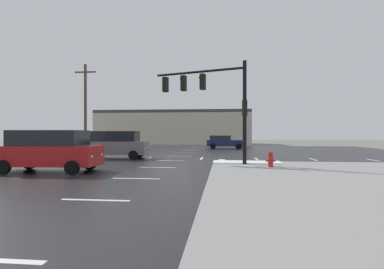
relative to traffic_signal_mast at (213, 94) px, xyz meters
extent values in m
plane|color=slate|center=(-2.99, 4.23, -4.23)|extent=(120.00, 120.00, 0.00)
cube|color=#232326|center=(-2.99, 4.23, -4.22)|extent=(44.00, 44.00, 0.02)
cube|color=white|center=(2.01, 0.23, -4.06)|extent=(4.00, 1.60, 0.06)
cube|color=silver|center=(-2.99, -9.77, -4.21)|extent=(2.00, 0.15, 0.01)
cube|color=silver|center=(-2.99, -5.77, -4.21)|extent=(2.00, 0.15, 0.01)
cube|color=silver|center=(-2.99, -1.77, -4.21)|extent=(2.00, 0.15, 0.01)
cube|color=silver|center=(-2.99, 2.23, -4.21)|extent=(2.00, 0.15, 0.01)
cube|color=silver|center=(-2.99, 6.23, -4.21)|extent=(2.00, 0.15, 0.01)
cube|color=silver|center=(-2.99, 10.23, -4.21)|extent=(2.00, 0.15, 0.01)
cube|color=silver|center=(-2.99, 14.23, -4.21)|extent=(2.00, 0.15, 0.01)
cube|color=silver|center=(-2.99, 18.23, -4.21)|extent=(2.00, 0.15, 0.01)
cube|color=silver|center=(-2.99, 22.23, -4.21)|extent=(2.00, 0.15, 0.01)
cube|color=silver|center=(-16.99, 4.23, -4.21)|extent=(0.15, 2.00, 0.01)
cube|color=silver|center=(-12.99, 4.23, -4.21)|extent=(0.15, 2.00, 0.01)
cube|color=silver|center=(-8.99, 4.23, -4.21)|extent=(0.15, 2.00, 0.01)
cube|color=silver|center=(-4.99, 4.23, -4.21)|extent=(0.15, 2.00, 0.01)
cube|color=silver|center=(-0.99, 4.23, -4.21)|extent=(0.15, 2.00, 0.01)
cube|color=silver|center=(3.01, 4.23, -4.21)|extent=(0.15, 2.00, 0.01)
cube|color=silver|center=(7.01, 4.23, -4.21)|extent=(0.15, 2.00, 0.01)
cube|color=silver|center=(11.01, 4.23, -4.21)|extent=(0.15, 2.00, 0.01)
cube|color=silver|center=(0.51, 0.23, -4.21)|extent=(0.45, 7.00, 0.01)
cylinder|color=black|center=(1.81, -0.60, -1.14)|extent=(0.22, 0.22, 5.90)
cylinder|color=black|center=(-0.90, 0.30, 1.40)|extent=(5.48, 1.94, 0.14)
cube|color=black|center=(-0.63, 0.21, 0.78)|extent=(0.38, 0.43, 0.95)
sphere|color=red|center=(-0.78, 0.26, 1.06)|extent=(0.20, 0.20, 0.20)
cube|color=black|center=(-1.85, 0.62, 0.78)|extent=(0.38, 0.43, 0.95)
sphere|color=red|center=(-2.01, 0.67, 1.06)|extent=(0.20, 0.20, 0.20)
cube|color=black|center=(-3.08, 1.02, 0.78)|extent=(0.38, 0.43, 0.95)
sphere|color=red|center=(-3.23, 1.07, 1.06)|extent=(0.20, 0.20, 0.20)
cube|color=black|center=(1.81, -0.60, -0.89)|extent=(0.28, 0.36, 0.90)
cylinder|color=red|center=(3.06, -1.93, -3.79)|extent=(0.26, 0.26, 0.60)
sphere|color=red|center=(3.06, -1.93, -3.42)|extent=(0.25, 0.25, 0.25)
cylinder|color=red|center=(2.88, -1.93, -3.76)|extent=(0.12, 0.11, 0.11)
cylinder|color=red|center=(3.24, -1.93, -3.76)|extent=(0.12, 0.11, 0.11)
cube|color=#BCB29E|center=(-7.90, 33.63, -1.63)|extent=(25.95, 8.00, 5.20)
cube|color=#3F3D3A|center=(-7.90, 33.63, 1.21)|extent=(25.95, 8.00, 0.50)
cube|color=slate|center=(-7.38, 3.56, -3.41)|extent=(4.89, 2.18, 0.95)
cube|color=black|center=(-7.38, 3.56, -2.56)|extent=(3.44, 1.96, 0.75)
cylinder|color=black|center=(-5.80, 4.61, -3.88)|extent=(0.67, 0.25, 0.66)
cylinder|color=black|center=(-5.70, 2.66, -3.88)|extent=(0.67, 0.25, 0.66)
cylinder|color=black|center=(-9.06, 4.45, -3.88)|extent=(0.67, 0.25, 0.66)
cylinder|color=black|center=(-8.96, 2.50, -3.88)|extent=(0.67, 0.25, 0.66)
sphere|color=white|center=(-5.07, 4.30, -3.41)|extent=(0.18, 0.18, 0.18)
sphere|color=white|center=(-5.00, 3.05, -3.41)|extent=(0.18, 0.18, 0.18)
cube|color=#141E47|center=(0.90, 18.18, -3.53)|extent=(4.58, 2.00, 0.70)
cube|color=black|center=(0.22, 18.15, -2.91)|extent=(2.55, 1.77, 0.55)
cylinder|color=black|center=(2.39, 19.15, -3.88)|extent=(0.67, 0.25, 0.66)
cylinder|color=black|center=(2.47, 17.35, -3.88)|extent=(0.67, 0.25, 0.66)
cylinder|color=black|center=(-0.67, 19.01, -3.88)|extent=(0.67, 0.25, 0.66)
cylinder|color=black|center=(-0.59, 17.21, -3.88)|extent=(0.67, 0.25, 0.66)
sphere|color=white|center=(3.07, 18.86, -3.53)|extent=(0.18, 0.18, 0.18)
sphere|color=white|center=(3.12, 17.71, -3.53)|extent=(0.18, 0.18, 0.18)
cube|color=#B21919|center=(-7.84, -4.10, -3.41)|extent=(4.85, 2.09, 0.95)
cube|color=black|center=(-7.84, -4.10, -2.56)|extent=(3.41, 1.89, 0.75)
cylinder|color=black|center=(-6.24, -3.08, -3.88)|extent=(0.67, 0.24, 0.66)
cylinder|color=black|center=(-6.18, -5.03, -3.88)|extent=(0.67, 0.24, 0.66)
cylinder|color=black|center=(-9.50, -3.18, -3.88)|extent=(0.67, 0.24, 0.66)
cylinder|color=black|center=(-9.44, -5.12, -3.88)|extent=(0.67, 0.24, 0.66)
sphere|color=white|center=(-5.51, -3.41, -3.41)|extent=(0.18, 0.18, 0.18)
sphere|color=white|center=(-5.47, -4.66, -3.41)|extent=(0.18, 0.18, 0.18)
cylinder|color=brown|center=(-13.48, 11.58, 0.25)|extent=(0.28, 0.28, 8.96)
cube|color=brown|center=(-13.48, 11.58, 3.93)|extent=(2.20, 0.14, 0.14)
camera|label=1|loc=(0.59, -17.88, -2.31)|focal=28.04mm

